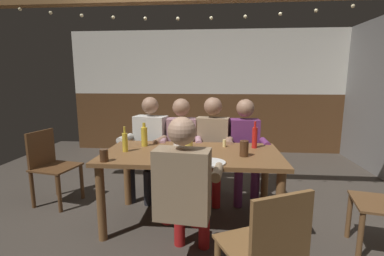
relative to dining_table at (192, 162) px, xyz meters
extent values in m
plane|color=#423A33|center=(0.00, 0.05, -0.66)|extent=(6.97, 6.97, 0.00)
cube|color=silver|center=(0.00, 3.01, 1.15)|extent=(5.45, 0.12, 1.25)
cube|color=brown|center=(0.00, 3.01, -0.07)|extent=(5.45, 0.12, 1.18)
cube|color=brown|center=(0.00, 0.00, 0.09)|extent=(1.76, 0.91, 0.04)
cylinder|color=brown|center=(-0.80, -0.37, -0.30)|extent=(0.08, 0.08, 0.72)
cylinder|color=brown|center=(0.80, -0.37, -0.30)|extent=(0.08, 0.08, 0.72)
cylinder|color=brown|center=(-0.80, 0.37, -0.30)|extent=(0.08, 0.08, 0.72)
cylinder|color=brown|center=(0.80, 0.37, -0.30)|extent=(0.08, 0.08, 0.72)
cube|color=silver|center=(-0.59, 0.75, 0.08)|extent=(0.44, 0.29, 0.56)
sphere|color=#9E755B|center=(-0.59, 0.75, 0.50)|extent=(0.21, 0.21, 0.21)
cylinder|color=black|center=(-0.52, 0.58, -0.18)|extent=(0.21, 0.43, 0.13)
cylinder|color=black|center=(-0.73, 0.63, -0.18)|extent=(0.21, 0.43, 0.13)
cylinder|color=black|center=(-0.56, 0.38, -0.45)|extent=(0.10, 0.10, 0.42)
cylinder|color=black|center=(-0.77, 0.42, -0.45)|extent=(0.10, 0.10, 0.42)
cylinder|color=#9E755B|center=(-0.42, 0.46, 0.11)|extent=(0.13, 0.29, 0.08)
cylinder|color=silver|center=(-0.87, 0.55, 0.11)|extent=(0.13, 0.29, 0.08)
cube|color=#B78493|center=(-0.20, 0.75, 0.07)|extent=(0.38, 0.24, 0.54)
sphere|color=#9E755B|center=(-0.20, 0.75, 0.48)|extent=(0.22, 0.22, 0.22)
cylinder|color=#6B2D66|center=(-0.09, 0.63, -0.18)|extent=(0.17, 0.38, 0.13)
cylinder|color=#6B2D66|center=(-0.28, 0.61, -0.18)|extent=(0.17, 0.38, 0.13)
cylinder|color=#6B2D66|center=(-0.07, 0.44, -0.45)|extent=(0.10, 0.10, 0.42)
cylinder|color=#6B2D66|center=(-0.27, 0.42, -0.45)|extent=(0.10, 0.10, 0.42)
cylinder|color=#B78493|center=(0.04, 0.53, 0.10)|extent=(0.11, 0.29, 0.08)
cylinder|color=#B78493|center=(-0.38, 0.49, 0.10)|extent=(0.11, 0.29, 0.08)
cube|color=#997F60|center=(0.20, 0.75, 0.08)|extent=(0.43, 0.26, 0.55)
sphere|color=#9E755B|center=(0.20, 0.75, 0.49)|extent=(0.23, 0.23, 0.23)
cylinder|color=#AD1919|center=(0.28, 0.59, -0.18)|extent=(0.19, 0.42, 0.13)
cylinder|color=#AD1919|center=(0.06, 0.62, -0.18)|extent=(0.19, 0.42, 0.13)
cylinder|color=#AD1919|center=(0.25, 0.39, -0.45)|extent=(0.10, 0.10, 0.42)
cylinder|color=#AD1919|center=(0.03, 0.42, -0.45)|extent=(0.10, 0.10, 0.42)
cylinder|color=#9E755B|center=(0.39, 0.48, 0.10)|extent=(0.12, 0.29, 0.08)
cylinder|color=#997F60|center=(-0.07, 0.55, 0.10)|extent=(0.12, 0.29, 0.08)
cube|color=#6B2D66|center=(0.59, 0.75, 0.07)|extent=(0.36, 0.23, 0.54)
sphere|color=#9E755B|center=(0.59, 0.75, 0.48)|extent=(0.22, 0.22, 0.22)
cylinder|color=#6B2D66|center=(0.70, 0.63, -0.18)|extent=(0.14, 0.38, 0.13)
cylinder|color=#6B2D66|center=(0.50, 0.62, -0.18)|extent=(0.14, 0.38, 0.13)
cylinder|color=#6B2D66|center=(0.70, 0.44, -0.45)|extent=(0.10, 0.10, 0.42)
cylinder|color=#6B2D66|center=(0.51, 0.43, -0.45)|extent=(0.10, 0.10, 0.42)
cylinder|color=#6B2D66|center=(0.81, 0.52, 0.10)|extent=(0.09, 0.28, 0.08)
cylinder|color=#9E755B|center=(0.40, 0.50, 0.10)|extent=(0.09, 0.28, 0.08)
cube|color=#997F60|center=(0.00, -0.75, 0.07)|extent=(0.43, 0.25, 0.53)
sphere|color=tan|center=(0.00, -0.75, 0.46)|extent=(0.21, 0.21, 0.21)
cylinder|color=#AD1919|center=(-0.09, -0.59, -0.18)|extent=(0.17, 0.42, 0.13)
cylinder|color=#AD1919|center=(0.13, -0.62, -0.18)|extent=(0.17, 0.42, 0.13)
cylinder|color=#AD1919|center=(-0.07, -0.39, -0.45)|extent=(0.10, 0.10, 0.42)
cylinder|color=#AD1919|center=(0.15, -0.41, -0.45)|extent=(0.10, 0.10, 0.42)
cylinder|color=#997F60|center=(-0.21, -0.49, 0.09)|extent=(0.11, 0.29, 0.08)
cylinder|color=#997F60|center=(0.26, -0.54, 0.09)|extent=(0.11, 0.29, 0.08)
cube|color=brown|center=(1.65, -0.36, -0.21)|extent=(0.52, 0.52, 0.02)
cylinder|color=brown|center=(1.42, -0.50, -0.44)|extent=(0.04, 0.04, 0.44)
cylinder|color=brown|center=(1.50, -0.13, -0.44)|extent=(0.04, 0.04, 0.44)
cube|color=brown|center=(-1.65, 0.33, -0.21)|extent=(0.52, 0.52, 0.02)
cube|color=brown|center=(-1.84, 0.37, 0.01)|extent=(0.11, 0.39, 0.42)
cylinder|color=brown|center=(-1.42, 0.48, -0.44)|extent=(0.04, 0.04, 0.44)
cylinder|color=brown|center=(-1.50, 0.11, -0.44)|extent=(0.04, 0.04, 0.44)
cylinder|color=brown|center=(-1.80, 0.56, -0.44)|extent=(0.04, 0.04, 0.44)
cylinder|color=brown|center=(-1.87, 0.18, -0.44)|extent=(0.04, 0.04, 0.44)
cube|color=brown|center=(0.52, -1.06, -0.21)|extent=(0.59, 0.59, 0.02)
cube|color=brown|center=(0.61, -1.24, 0.01)|extent=(0.37, 0.20, 0.42)
cylinder|color=brown|center=(0.61, -0.81, -0.44)|extent=(0.04, 0.04, 0.44)
cylinder|color=#F9E08C|center=(0.33, 0.25, 0.15)|extent=(0.04, 0.04, 0.08)
cylinder|color=white|center=(0.20, -0.35, 0.11)|extent=(0.26, 0.26, 0.01)
cylinder|color=gold|center=(-0.53, 0.21, 0.21)|extent=(0.07, 0.07, 0.20)
cylinder|color=gold|center=(-0.53, 0.21, 0.34)|extent=(0.03, 0.03, 0.05)
cylinder|color=red|center=(0.65, 0.23, 0.22)|extent=(0.06, 0.06, 0.22)
cylinder|color=red|center=(0.65, 0.23, 0.36)|extent=(0.02, 0.02, 0.07)
cylinder|color=gold|center=(-0.67, -0.03, 0.20)|extent=(0.05, 0.05, 0.19)
cylinder|color=gold|center=(-0.67, -0.03, 0.33)|extent=(0.02, 0.02, 0.07)
cylinder|color=white|center=(-0.14, -0.02, 0.17)|extent=(0.08, 0.08, 0.12)
cylinder|color=#4C2D19|center=(0.51, -0.10, 0.18)|extent=(0.08, 0.08, 0.15)
cylinder|color=#4C2D19|center=(-0.74, -0.38, 0.16)|extent=(0.07, 0.07, 0.11)
cylinder|color=#E5C64C|center=(-0.02, -0.10, 0.17)|extent=(0.07, 0.07, 0.14)
cylinder|color=white|center=(-0.11, -0.25, 0.17)|extent=(0.07, 0.07, 0.13)
sphere|color=#F9EAB2|center=(-1.91, 0.34, 1.57)|extent=(0.04, 0.04, 0.04)
sphere|color=#F9EAB2|center=(-1.56, 0.34, 1.53)|extent=(0.04, 0.04, 0.04)
sphere|color=#F9EAB2|center=(-1.21, 0.34, 1.50)|extent=(0.04, 0.04, 0.04)
sphere|color=#F9EAB2|center=(-0.87, 0.34, 1.47)|extent=(0.04, 0.04, 0.04)
sphere|color=#F9EAB2|center=(-0.52, 0.34, 1.45)|extent=(0.04, 0.04, 0.04)
sphere|color=#F9EAB2|center=(-0.17, 0.34, 1.45)|extent=(0.04, 0.04, 0.04)
sphere|color=#F9EAB2|center=(0.17, 0.34, 1.45)|extent=(0.04, 0.04, 0.04)
sphere|color=#F9EAB2|center=(0.52, 0.34, 1.45)|extent=(0.04, 0.04, 0.04)
sphere|color=#F9EAB2|center=(0.87, 0.34, 1.47)|extent=(0.04, 0.04, 0.04)
sphere|color=#F9EAB2|center=(1.21, 0.34, 1.50)|extent=(0.04, 0.04, 0.04)
sphere|color=#F9EAB2|center=(1.56, 0.34, 1.53)|extent=(0.04, 0.04, 0.04)
camera|label=1|loc=(0.24, -2.66, 0.83)|focal=25.81mm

